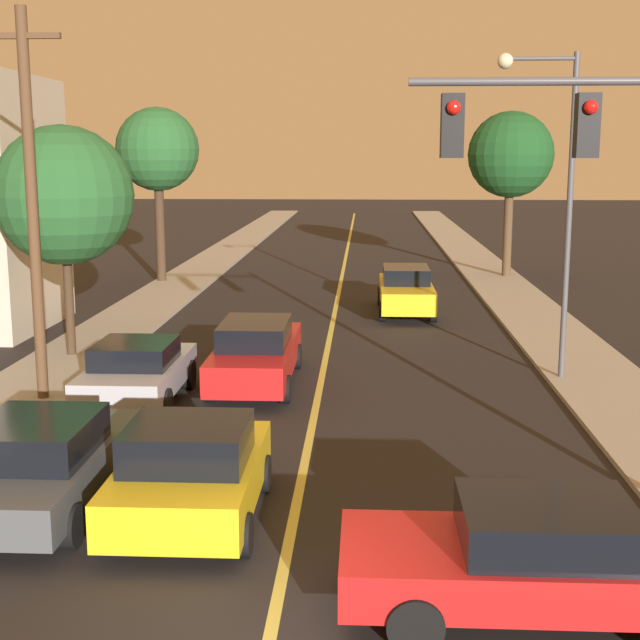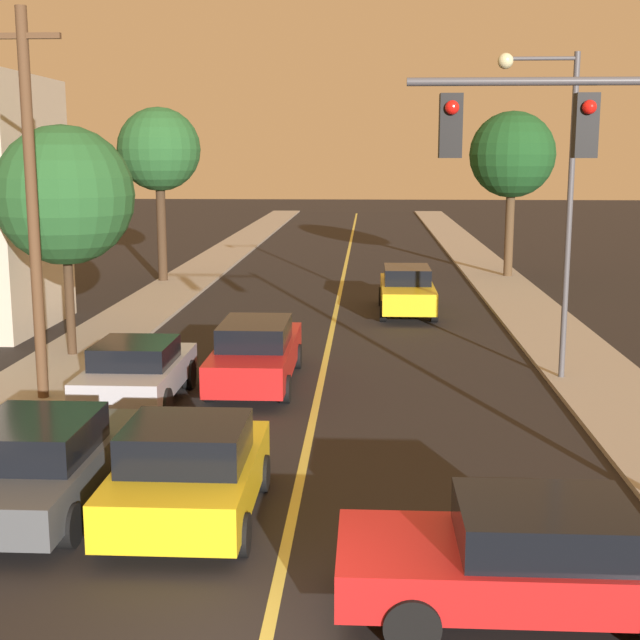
% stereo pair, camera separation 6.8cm
% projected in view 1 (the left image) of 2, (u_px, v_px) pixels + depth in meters
% --- Properties ---
extents(road_surface, '(10.87, 80.00, 0.01)m').
position_uv_depth(road_surface, '(345.00, 263.00, 45.03)').
color(road_surface, black).
rests_on(road_surface, ground).
extents(sidewalk_left, '(2.50, 80.00, 0.12)m').
position_uv_depth(sidewalk_left, '(214.00, 261.00, 45.36)').
color(sidewalk_left, '#9E998E').
rests_on(sidewalk_left, ground).
extents(sidewalk_right, '(2.50, 80.00, 0.12)m').
position_uv_depth(sidewalk_right, '(478.00, 262.00, 44.68)').
color(sidewalk_right, '#9E998E').
rests_on(sidewalk_right, ground).
extents(car_near_lane_front, '(2.10, 3.82, 1.54)m').
position_uv_depth(car_near_lane_front, '(190.00, 471.00, 13.20)').
color(car_near_lane_front, gold).
rests_on(car_near_lane_front, ground).
extents(car_near_lane_second, '(1.89, 5.19, 1.56)m').
position_uv_depth(car_near_lane_second, '(256.00, 352.00, 21.07)').
color(car_near_lane_second, red).
rests_on(car_near_lane_second, ground).
extents(car_outer_lane_front, '(2.03, 4.63, 1.45)m').
position_uv_depth(car_outer_lane_front, '(41.00, 462.00, 13.70)').
color(car_outer_lane_front, '#474C51').
rests_on(car_outer_lane_front, ground).
extents(car_outer_lane_second, '(1.96, 4.11, 1.42)m').
position_uv_depth(car_outer_lane_second, '(137.00, 371.00, 19.44)').
color(car_outer_lane_second, '#A5A8B2').
rests_on(car_outer_lane_second, ground).
extents(car_far_oncoming, '(1.89, 5.12, 1.59)m').
position_uv_depth(car_far_oncoming, '(406.00, 290.00, 30.58)').
color(car_far_oncoming, gold).
rests_on(car_far_oncoming, ground).
extents(car_crossing_right, '(4.49, 2.02, 1.39)m').
position_uv_depth(car_crossing_right, '(534.00, 557.00, 10.49)').
color(car_crossing_right, red).
rests_on(car_crossing_right, ground).
extents(traffic_signal_mast, '(4.30, 0.42, 6.54)m').
position_uv_depth(traffic_signal_mast, '(609.00, 200.00, 12.74)').
color(traffic_signal_mast, '#47474C').
rests_on(traffic_signal_mast, ground).
extents(streetlamp_right, '(1.86, 0.36, 7.56)m').
position_uv_depth(streetlamp_right, '(553.00, 175.00, 20.63)').
color(streetlamp_right, '#47474C').
rests_on(streetlamp_right, ground).
extents(utility_pole_left, '(1.60, 0.24, 8.27)m').
position_uv_depth(utility_pole_left, '(32.00, 201.00, 18.86)').
color(utility_pole_left, '#513823').
rests_on(utility_pole_left, ground).
extents(tree_left_near, '(3.63, 3.63, 6.04)m').
position_uv_depth(tree_left_near, '(64.00, 196.00, 23.13)').
color(tree_left_near, '#3D2B1C').
rests_on(tree_left_near, ground).
extents(tree_left_far, '(3.44, 3.44, 7.21)m').
position_uv_depth(tree_left_far, '(158.00, 150.00, 36.88)').
color(tree_left_far, '#3D2B1C').
rests_on(tree_left_far, ground).
extents(tree_right_near, '(3.70, 3.70, 7.12)m').
position_uv_depth(tree_right_near, '(511.00, 155.00, 38.38)').
color(tree_right_near, '#4C3823').
rests_on(tree_right_near, ground).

